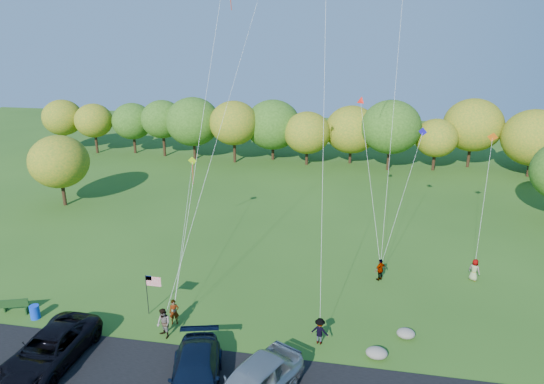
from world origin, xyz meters
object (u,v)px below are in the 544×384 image
Objects in this scene: flyer_c at (320,331)px; flyer_e at (474,270)px; minivan_dark at (50,349)px; flyer_b at (164,323)px; flyer_a at (174,312)px; flyer_d at (380,270)px; park_bench at (14,305)px; minivan_silver at (253,384)px; minivan_navy at (195,376)px; trash_barrel at (35,312)px.

flyer_e is at bearing -124.75° from flyer_c.
minivan_dark is 5.88m from flyer_b.
flyer_a is 0.88× the size of flyer_b.
flyer_d is (3.48, 7.82, 0.02)m from flyer_c.
flyer_d is at bearing 10.25° from flyer_a.
park_bench is (-22.17, -8.24, -0.27)m from flyer_d.
flyer_b reaches higher than flyer_a.
flyer_d reaches higher than flyer_e.
flyer_c is (13.59, 4.31, -0.13)m from minivan_dark.
park_bench is (-10.07, -0.72, -0.26)m from flyer_a.
flyer_c is at bearing -23.65° from flyer_a.
flyer_e reaches higher than park_bench.
minivan_dark is 20.94m from flyer_d.
minivan_silver reaches higher than flyer_c.
minivan_silver is at bearing 75.37° from flyer_c.
minivan_navy is 20.71m from flyer_e.
flyer_b reaches higher than flyer_d.
flyer_d is 0.93× the size of park_bench.
flyer_a is at bearing 122.25° from flyer_b.
park_bench is at bearing 147.55° from minivan_navy.
flyer_c is 18.69m from park_bench.
flyer_a is 0.91× the size of park_bench.
flyer_b is at bearing 35.76° from minivan_dark.
minivan_navy is at bearing -19.73° from trash_barrel.
flyer_c is at bearing -17.68° from park_bench.
minivan_dark is 3.89× the size of flyer_a.
minivan_dark is 3.90× the size of flyer_e.
flyer_e is 0.91× the size of park_bench.
minivan_silver is 3.41× the size of park_bench.
minivan_navy is 3.76× the size of flyer_a.
flyer_a is at bearing 44.89° from minivan_dark.
minivan_navy is at bearing 79.31° from flyer_e.
minivan_navy is (8.07, -0.54, 0.01)m from minivan_dark.
minivan_navy is at bearing -14.14° from flyer_b.
minivan_silver is at bearing -1.94° from minivan_dark.
minivan_silver is 3.77× the size of flyer_c.
trash_barrel is (-8.40, 0.35, -0.47)m from flyer_b.
minivan_navy reaches higher than flyer_d.
flyer_b reaches higher than flyer_c.
flyer_b is 1.15× the size of flyer_c.
minivan_dark is at bearing 162.32° from minivan_navy.
flyer_a reaches higher than trash_barrel.
minivan_silver is 3.28× the size of flyer_b.
flyer_b is 10.01m from park_bench.
minivan_dark is at bearing -158.73° from flyer_a.
flyer_e is (23.46, 13.31, -0.13)m from minivan_dark.
trash_barrel is (1.59, -0.28, -0.10)m from park_bench.
flyer_b is (-0.09, -1.36, 0.11)m from flyer_a.
flyer_e is (6.39, 1.18, -0.01)m from flyer_d.
minivan_dark is 26.98m from flyer_e.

